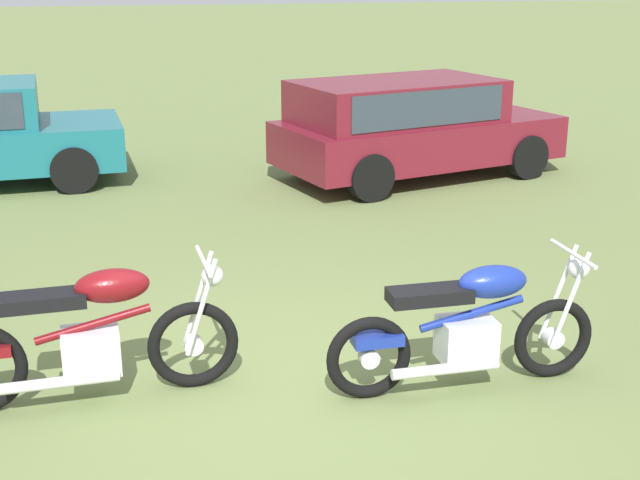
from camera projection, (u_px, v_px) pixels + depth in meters
ground_plane at (285, 397)px, 6.31m from camera, size 120.00×120.00×0.00m
motorcycle_maroon at (91, 337)px, 6.14m from camera, size 2.16×0.64×1.02m
motorcycle_blue at (468, 327)px, 6.33m from camera, size 2.08×0.64×1.02m
car_burgundy at (408, 121)px, 12.43m from camera, size 4.39×2.79×1.43m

